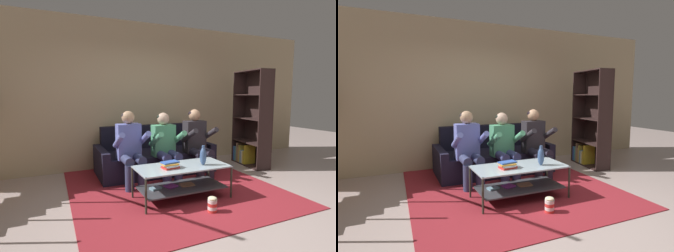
% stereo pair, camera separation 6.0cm
% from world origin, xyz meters
% --- Properties ---
extents(ground, '(16.80, 16.80, 0.00)m').
position_xyz_m(ground, '(0.00, 0.00, 0.00)').
color(ground, '#B09B95').
extents(back_partition, '(8.40, 0.12, 2.90)m').
position_xyz_m(back_partition, '(0.00, 2.46, 1.45)').
color(back_partition, tan).
rests_on(back_partition, ground).
extents(couch, '(2.12, 0.98, 0.86)m').
position_xyz_m(couch, '(-0.06, 1.82, 0.27)').
color(couch, black).
rests_on(couch, ground).
extents(person_seated_left, '(0.50, 0.58, 1.20)m').
position_xyz_m(person_seated_left, '(-0.68, 1.25, 0.65)').
color(person_seated_left, navy).
rests_on(person_seated_left, ground).
extents(person_seated_middle, '(0.50, 0.58, 1.15)m').
position_xyz_m(person_seated_middle, '(-0.06, 1.24, 0.62)').
color(person_seated_middle, navy).
rests_on(person_seated_middle, ground).
extents(person_seated_right, '(0.50, 0.58, 1.20)m').
position_xyz_m(person_seated_right, '(0.56, 1.25, 0.65)').
color(person_seated_right, '#262332').
rests_on(person_seated_right, ground).
extents(coffee_table, '(1.30, 0.60, 0.47)m').
position_xyz_m(coffee_table, '(-0.19, 0.42, 0.31)').
color(coffee_table, '#AABFCA').
rests_on(coffee_table, ground).
extents(area_rug, '(3.04, 3.35, 0.01)m').
position_xyz_m(area_rug, '(-0.12, 0.99, 0.01)').
color(area_rug, maroon).
rests_on(area_rug, ground).
extents(vase, '(0.09, 0.09, 0.28)m').
position_xyz_m(vase, '(0.12, 0.34, 0.60)').
color(vase, '#3A5686').
rests_on(vase, coffee_table).
extents(book_stack, '(0.25, 0.19, 0.09)m').
position_xyz_m(book_stack, '(-0.38, 0.38, 0.51)').
color(book_stack, red).
rests_on(book_stack, coffee_table).
extents(bookshelf, '(0.43, 0.94, 1.94)m').
position_xyz_m(bookshelf, '(1.99, 1.46, 0.79)').
color(bookshelf, '#2D1E1C').
rests_on(bookshelf, ground).
extents(popcorn_tub, '(0.12, 0.12, 0.20)m').
position_xyz_m(popcorn_tub, '(-0.04, -0.14, 0.10)').
color(popcorn_tub, red).
rests_on(popcorn_tub, ground).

